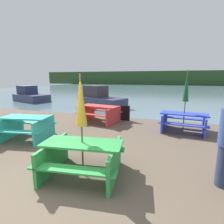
{
  "coord_description": "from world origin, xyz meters",
  "views": [
    {
      "loc": [
        2.19,
        -1.87,
        2.09
      ],
      "look_at": [
        0.13,
        4.08,
        0.85
      ],
      "focal_mm": 28.0,
      "sensor_mm": 36.0,
      "label": 1
    }
  ],
  "objects_px": {
    "picnic_table_red": "(99,112)",
    "umbrella_darkgreen": "(186,87)",
    "picnic_table_green": "(83,155)",
    "signboard": "(124,113)",
    "picnic_table_blue": "(184,120)",
    "umbrella_gold": "(81,101)",
    "boat": "(100,99)",
    "boat_second": "(30,96)",
    "picnic_table_teal": "(27,126)"
  },
  "relations": [
    {
      "from": "picnic_table_red",
      "to": "umbrella_darkgreen",
      "type": "bearing_deg",
      "value": -4.79
    },
    {
      "from": "picnic_table_green",
      "to": "umbrella_darkgreen",
      "type": "height_order",
      "value": "umbrella_darkgreen"
    },
    {
      "from": "picnic_table_red",
      "to": "signboard",
      "type": "xyz_separation_m",
      "value": [
        1.04,
        0.68,
        -0.1
      ]
    },
    {
      "from": "picnic_table_green",
      "to": "picnic_table_red",
      "type": "relative_size",
      "value": 0.93
    },
    {
      "from": "picnic_table_blue",
      "to": "signboard",
      "type": "height_order",
      "value": "signboard"
    },
    {
      "from": "picnic_table_green",
      "to": "signboard",
      "type": "xyz_separation_m",
      "value": [
        -0.45,
        5.09,
        -0.07
      ]
    },
    {
      "from": "picnic_table_red",
      "to": "umbrella_darkgreen",
      "type": "distance_m",
      "value": 3.95
    },
    {
      "from": "umbrella_gold",
      "to": "umbrella_darkgreen",
      "type": "xyz_separation_m",
      "value": [
        2.24,
        4.1,
        0.14
      ]
    },
    {
      "from": "boat",
      "to": "boat_second",
      "type": "xyz_separation_m",
      "value": [
        -7.24,
        0.88,
        -0.06
      ]
    },
    {
      "from": "umbrella_gold",
      "to": "picnic_table_green",
      "type": "bearing_deg",
      "value": 0.0
    },
    {
      "from": "picnic_table_green",
      "to": "boat_second",
      "type": "xyz_separation_m",
      "value": [
        -10.42,
        9.39,
        0.05
      ]
    },
    {
      "from": "boat_second",
      "to": "boat",
      "type": "bearing_deg",
      "value": 9.99
    },
    {
      "from": "signboard",
      "to": "boat_second",
      "type": "bearing_deg",
      "value": 156.68
    },
    {
      "from": "picnic_table_red",
      "to": "picnic_table_blue",
      "type": "bearing_deg",
      "value": -4.79
    },
    {
      "from": "picnic_table_teal",
      "to": "boat_second",
      "type": "bearing_deg",
      "value": 133.21
    },
    {
      "from": "boat",
      "to": "picnic_table_green",
      "type": "bearing_deg",
      "value": -46.42
    },
    {
      "from": "picnic_table_green",
      "to": "picnic_table_red",
      "type": "xyz_separation_m",
      "value": [
        -1.49,
        4.41,
        0.03
      ]
    },
    {
      "from": "boat_second",
      "to": "signboard",
      "type": "xyz_separation_m",
      "value": [
        9.98,
        -4.3,
        -0.12
      ]
    },
    {
      "from": "picnic_table_green",
      "to": "umbrella_darkgreen",
      "type": "distance_m",
      "value": 4.85
    },
    {
      "from": "boat_second",
      "to": "picnic_table_blue",
      "type": "bearing_deg",
      "value": -5.77
    },
    {
      "from": "umbrella_darkgreen",
      "to": "boat_second",
      "type": "xyz_separation_m",
      "value": [
        -12.66,
        5.29,
        -1.27
      ]
    },
    {
      "from": "picnic_table_teal",
      "to": "picnic_table_red",
      "type": "bearing_deg",
      "value": 64.23
    },
    {
      "from": "picnic_table_teal",
      "to": "boat_second",
      "type": "height_order",
      "value": "boat_second"
    },
    {
      "from": "picnic_table_red",
      "to": "boat",
      "type": "xyz_separation_m",
      "value": [
        -1.69,
        4.1,
        0.07
      ]
    },
    {
      "from": "picnic_table_blue",
      "to": "signboard",
      "type": "relative_size",
      "value": 2.49
    },
    {
      "from": "boat_second",
      "to": "umbrella_gold",
      "type": "bearing_deg",
      "value": -25.09
    },
    {
      "from": "boat_second",
      "to": "signboard",
      "type": "height_order",
      "value": "boat_second"
    },
    {
      "from": "picnic_table_teal",
      "to": "picnic_table_red",
      "type": "relative_size",
      "value": 0.9
    },
    {
      "from": "boat_second",
      "to": "picnic_table_red",
      "type": "bearing_deg",
      "value": -12.22
    },
    {
      "from": "picnic_table_teal",
      "to": "signboard",
      "type": "distance_m",
      "value": 4.44
    },
    {
      "from": "picnic_table_blue",
      "to": "boat_second",
      "type": "relative_size",
      "value": 0.49
    },
    {
      "from": "picnic_table_red",
      "to": "boat",
      "type": "height_order",
      "value": "boat"
    },
    {
      "from": "picnic_table_teal",
      "to": "umbrella_gold",
      "type": "distance_m",
      "value": 3.45
    },
    {
      "from": "boat",
      "to": "picnic_table_teal",
      "type": "bearing_deg",
      "value": -64.91
    },
    {
      "from": "picnic_table_teal",
      "to": "signboard",
      "type": "xyz_separation_m",
      "value": [
        2.49,
        3.67,
        -0.09
      ]
    },
    {
      "from": "picnic_table_green",
      "to": "umbrella_darkgreen",
      "type": "xyz_separation_m",
      "value": [
        2.24,
        4.1,
        1.32
      ]
    },
    {
      "from": "picnic_table_green",
      "to": "boat_second",
      "type": "distance_m",
      "value": 14.03
    },
    {
      "from": "picnic_table_red",
      "to": "picnic_table_teal",
      "type": "bearing_deg",
      "value": -115.77
    },
    {
      "from": "boat",
      "to": "signboard",
      "type": "xyz_separation_m",
      "value": [
        2.73,
        -3.42,
        -0.18
      ]
    },
    {
      "from": "picnic_table_teal",
      "to": "boat",
      "type": "bearing_deg",
      "value": 92.0
    },
    {
      "from": "picnic_table_teal",
      "to": "umbrella_gold",
      "type": "bearing_deg",
      "value": -25.78
    },
    {
      "from": "umbrella_gold",
      "to": "picnic_table_teal",
      "type": "bearing_deg",
      "value": 154.22
    },
    {
      "from": "picnic_table_teal",
      "to": "boat_second",
      "type": "distance_m",
      "value": 10.94
    },
    {
      "from": "picnic_table_green",
      "to": "umbrella_darkgreen",
      "type": "relative_size",
      "value": 0.78
    },
    {
      "from": "picnic_table_green",
      "to": "picnic_table_blue",
      "type": "xyz_separation_m",
      "value": [
        2.24,
        4.1,
        -0.0
      ]
    },
    {
      "from": "picnic_table_blue",
      "to": "boat",
      "type": "bearing_deg",
      "value": 140.82
    },
    {
      "from": "picnic_table_teal",
      "to": "picnic_table_red",
      "type": "xyz_separation_m",
      "value": [
        1.44,
        2.99,
        0.01
      ]
    },
    {
      "from": "picnic_table_teal",
      "to": "picnic_table_blue",
      "type": "relative_size",
      "value": 0.97
    },
    {
      "from": "picnic_table_green",
      "to": "picnic_table_red",
      "type": "bearing_deg",
      "value": 108.64
    },
    {
      "from": "umbrella_darkgreen",
      "to": "picnic_table_teal",
      "type": "bearing_deg",
      "value": -152.59
    }
  ]
}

